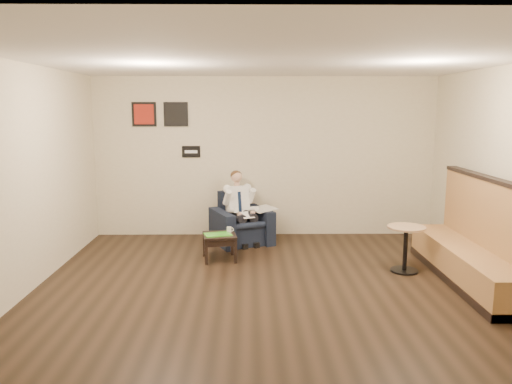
{
  "coord_description": "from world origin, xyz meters",
  "views": [
    {
      "loc": [
        -0.28,
        -5.78,
        2.26
      ],
      "look_at": [
        -0.18,
        1.2,
        1.08
      ],
      "focal_mm": 35.0,
      "sensor_mm": 36.0,
      "label": 1
    }
  ],
  "objects_px": {
    "coffee_mug": "(229,230)",
    "smartphone": "(221,232)",
    "side_table": "(220,247)",
    "banquette": "(470,231)",
    "seated_man": "(244,210)",
    "armchair": "(242,218)",
    "green_folder": "(218,234)",
    "cafe_table": "(405,249)"
  },
  "relations": [
    {
      "from": "armchair",
      "to": "banquette",
      "type": "relative_size",
      "value": 0.33
    },
    {
      "from": "smartphone",
      "to": "cafe_table",
      "type": "xyz_separation_m",
      "value": [
        2.59,
        -0.73,
        -0.07
      ]
    },
    {
      "from": "armchair",
      "to": "smartphone",
      "type": "distance_m",
      "value": 0.87
    },
    {
      "from": "side_table",
      "to": "banquette",
      "type": "distance_m",
      "value": 3.49
    },
    {
      "from": "coffee_mug",
      "to": "smartphone",
      "type": "bearing_deg",
      "value": 171.38
    },
    {
      "from": "cafe_table",
      "to": "smartphone",
      "type": "bearing_deg",
      "value": 164.23
    },
    {
      "from": "coffee_mug",
      "to": "seated_man",
      "type": "bearing_deg",
      "value": 73.2
    },
    {
      "from": "side_table",
      "to": "coffee_mug",
      "type": "relative_size",
      "value": 5.79
    },
    {
      "from": "armchair",
      "to": "banquette",
      "type": "height_order",
      "value": "banquette"
    },
    {
      "from": "armchair",
      "to": "coffee_mug",
      "type": "bearing_deg",
      "value": -125.34
    },
    {
      "from": "side_table",
      "to": "banquette",
      "type": "height_order",
      "value": "banquette"
    },
    {
      "from": "armchair",
      "to": "green_folder",
      "type": "height_order",
      "value": "armchair"
    },
    {
      "from": "seated_man",
      "to": "green_folder",
      "type": "distance_m",
      "value": 0.98
    },
    {
      "from": "green_folder",
      "to": "banquette",
      "type": "xyz_separation_m",
      "value": [
        3.34,
        -0.97,
        0.28
      ]
    },
    {
      "from": "side_table",
      "to": "smartphone",
      "type": "bearing_deg",
      "value": 81.13
    },
    {
      "from": "coffee_mug",
      "to": "smartphone",
      "type": "height_order",
      "value": "coffee_mug"
    },
    {
      "from": "armchair",
      "to": "seated_man",
      "type": "bearing_deg",
      "value": -90.0
    },
    {
      "from": "armchair",
      "to": "cafe_table",
      "type": "height_order",
      "value": "armchair"
    },
    {
      "from": "armchair",
      "to": "green_folder",
      "type": "relative_size",
      "value": 2.22
    },
    {
      "from": "cafe_table",
      "to": "side_table",
      "type": "bearing_deg",
      "value": 167.34
    },
    {
      "from": "seated_man",
      "to": "cafe_table",
      "type": "distance_m",
      "value": 2.69
    },
    {
      "from": "seated_man",
      "to": "green_folder",
      "type": "relative_size",
      "value": 2.95
    },
    {
      "from": "smartphone",
      "to": "cafe_table",
      "type": "bearing_deg",
      "value": -14.25
    },
    {
      "from": "coffee_mug",
      "to": "smartphone",
      "type": "xyz_separation_m",
      "value": [
        -0.12,
        0.02,
        -0.04
      ]
    },
    {
      "from": "armchair",
      "to": "banquette",
      "type": "distance_m",
      "value": 3.59
    },
    {
      "from": "smartphone",
      "to": "armchair",
      "type": "bearing_deg",
      "value": 71.64
    },
    {
      "from": "armchair",
      "to": "side_table",
      "type": "bearing_deg",
      "value": -131.62
    },
    {
      "from": "armchair",
      "to": "coffee_mug",
      "type": "height_order",
      "value": "armchair"
    },
    {
      "from": "green_folder",
      "to": "smartphone",
      "type": "relative_size",
      "value": 3.21
    },
    {
      "from": "seated_man",
      "to": "banquette",
      "type": "bearing_deg",
      "value": -55.3
    },
    {
      "from": "armchair",
      "to": "cafe_table",
      "type": "xyz_separation_m",
      "value": [
        2.3,
        -1.55,
        -0.1
      ]
    },
    {
      "from": "seated_man",
      "to": "armchair",
      "type": "bearing_deg",
      "value": 90.0
    },
    {
      "from": "green_folder",
      "to": "coffee_mug",
      "type": "bearing_deg",
      "value": 42.17
    },
    {
      "from": "seated_man",
      "to": "green_folder",
      "type": "xyz_separation_m",
      "value": [
        -0.38,
        -0.88,
        -0.18
      ]
    },
    {
      "from": "armchair",
      "to": "seated_man",
      "type": "distance_m",
      "value": 0.19
    },
    {
      "from": "armchair",
      "to": "side_table",
      "type": "xyz_separation_m",
      "value": [
        -0.32,
        -0.96,
        -0.23
      ]
    },
    {
      "from": "smartphone",
      "to": "seated_man",
      "type": "bearing_deg",
      "value": 66.15
    },
    {
      "from": "seated_man",
      "to": "banquette",
      "type": "xyz_separation_m",
      "value": [
        2.96,
        -1.85,
        0.1
      ]
    },
    {
      "from": "coffee_mug",
      "to": "smartphone",
      "type": "relative_size",
      "value": 0.68
    },
    {
      "from": "seated_man",
      "to": "smartphone",
      "type": "distance_m",
      "value": 0.81
    },
    {
      "from": "cafe_table",
      "to": "armchair",
      "type": "bearing_deg",
      "value": 146.07
    },
    {
      "from": "side_table",
      "to": "smartphone",
      "type": "height_order",
      "value": "smartphone"
    }
  ]
}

